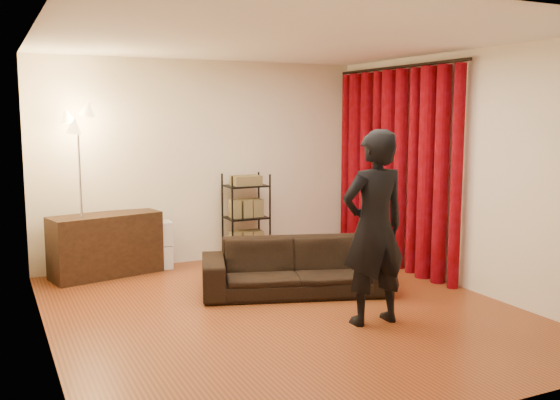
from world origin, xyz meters
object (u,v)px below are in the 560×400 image
sofa (295,267)px  wire_shelf (246,218)px  person (374,228)px  storage_boxes (157,245)px  floor_lamp (81,196)px  media_cabinet (106,245)px

sofa → wire_shelf: 1.71m
sofa → person: person is taller
storage_boxes → floor_lamp: (-0.96, -0.23, 0.73)m
wire_shelf → floor_lamp: bearing=-174.3°
media_cabinet → storage_boxes: 0.67m
media_cabinet → storage_boxes: bearing=-5.4°
sofa → person: size_ratio=1.11×
media_cabinet → sofa: bearing=-56.3°
person → storage_boxes: size_ratio=3.01×
wire_shelf → person: bearing=-85.6°
storage_boxes → wire_shelf: bearing=-4.4°
person → floor_lamp: size_ratio=0.90×
media_cabinet → floor_lamp: (-0.29, -0.14, 0.65)m
media_cabinet → floor_lamp: floor_lamp is taller
person → wire_shelf: (-0.11, 2.90, -0.33)m
media_cabinet → person: bearing=-68.3°
person → media_cabinet: size_ratio=1.40×
media_cabinet → floor_lamp: bearing=-166.7°
media_cabinet → wire_shelf: size_ratio=1.11×
sofa → wire_shelf: size_ratio=1.73×
sofa → media_cabinet: (-1.77, 1.69, 0.09)m
storage_boxes → floor_lamp: floor_lamp is taller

